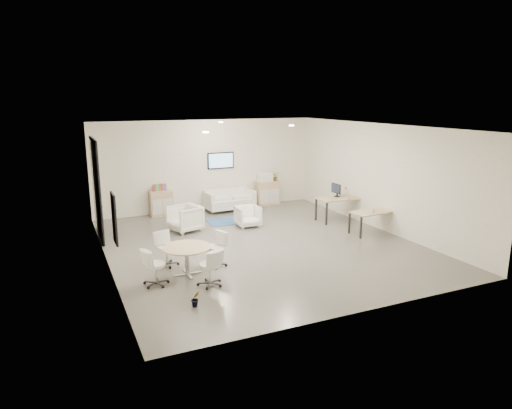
{
  "coord_description": "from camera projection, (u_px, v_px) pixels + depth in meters",
  "views": [
    {
      "loc": [
        -5.0,
        -10.89,
        3.92
      ],
      "look_at": [
        0.07,
        0.4,
        1.03
      ],
      "focal_mm": 32.0,
      "sensor_mm": 36.0,
      "label": 1
    }
  ],
  "objects": [
    {
      "name": "monitor",
      "position": [
        336.0,
        190.0,
        14.91
      ],
      "size": [
        0.2,
        0.5,
        0.44
      ],
      "color": "black",
      "rests_on": "desk_rear"
    },
    {
      "name": "cup",
      "position": [
        373.0,
        211.0,
        13.21
      ],
      "size": [
        0.15,
        0.13,
        0.12
      ],
      "primitive_type": "imported",
      "rotation": [
        0.0,
        0.0,
        0.34
      ],
      "color": "white",
      "rests_on": "desk_front"
    },
    {
      "name": "room_shell",
      "position": [
        260.0,
        187.0,
        12.2
      ],
      "size": [
        9.6,
        10.6,
        4.8
      ],
      "color": "#5A5752",
      "rests_on": "ground"
    },
    {
      "name": "glass_door",
      "position": [
        96.0,
        186.0,
        12.88
      ],
      "size": [
        0.09,
        1.9,
        2.85
      ],
      "color": "black",
      "rests_on": "room_shell"
    },
    {
      "name": "loveseat",
      "position": [
        229.0,
        200.0,
        16.36
      ],
      "size": [
        1.75,
        0.95,
        0.64
      ],
      "rotation": [
        0.0,
        0.0,
        0.06
      ],
      "color": "white",
      "rests_on": "room_shell"
    },
    {
      "name": "armchair_right",
      "position": [
        248.0,
        215.0,
        14.24
      ],
      "size": [
        0.71,
        0.67,
        0.71
      ],
      "primitive_type": "imported",
      "rotation": [
        0.0,
        0.0,
        -0.03
      ],
      "color": "white",
      "rests_on": "room_shell"
    },
    {
      "name": "wall_tv",
      "position": [
        221.0,
        160.0,
        16.33
      ],
      "size": [
        0.98,
        0.06,
        0.58
      ],
      "color": "black",
      "rests_on": "room_shell"
    },
    {
      "name": "plant_cabinet",
      "position": [
        275.0,
        177.0,
        17.16
      ],
      "size": [
        0.38,
        0.4,
        0.25
      ],
      "primitive_type": "imported",
      "rotation": [
        0.0,
        0.0,
        -0.34
      ],
      "color": "#3F7F3F",
      "rests_on": "sideboard_right"
    },
    {
      "name": "sideboard_right",
      "position": [
        267.0,
        193.0,
        17.14
      ],
      "size": [
        0.9,
        0.44,
        0.9
      ],
      "color": "tan",
      "rests_on": "room_shell"
    },
    {
      "name": "plant_floor",
      "position": [
        196.0,
        303.0,
        8.79
      ],
      "size": [
        0.24,
        0.35,
        0.14
      ],
      "primitive_type": "imported",
      "rotation": [
        0.0,
        0.0,
        0.21
      ],
      "color": "#3F7F3F",
      "rests_on": "room_shell"
    },
    {
      "name": "printer",
      "position": [
        265.0,
        177.0,
        16.97
      ],
      "size": [
        0.53,
        0.45,
        0.36
      ],
      "rotation": [
        0.0,
        0.0,
        -0.06
      ],
      "color": "white",
      "rests_on": "sideboard_right"
    },
    {
      "name": "round_table",
      "position": [
        187.0,
        250.0,
        10.26
      ],
      "size": [
        1.1,
        1.1,
        0.67
      ],
      "color": "tan",
      "rests_on": "room_shell"
    },
    {
      "name": "sideboard_left",
      "position": [
        161.0,
        203.0,
        15.57
      ],
      "size": [
        0.77,
        0.4,
        0.86
      ],
      "color": "tan",
      "rests_on": "room_shell"
    },
    {
      "name": "armchair_left",
      "position": [
        185.0,
        217.0,
        13.72
      ],
      "size": [
        1.0,
        1.03,
        0.86
      ],
      "primitive_type": "imported",
      "rotation": [
        0.0,
        0.0,
        -1.27
      ],
      "color": "white",
      "rests_on": "room_shell"
    },
    {
      "name": "desk_front",
      "position": [
        372.0,
        213.0,
        13.44
      ],
      "size": [
        1.37,
        0.79,
        0.68
      ],
      "rotation": [
        0.0,
        0.0,
        0.1
      ],
      "color": "tan",
      "rests_on": "room_shell"
    },
    {
      "name": "ceiling_spots",
      "position": [
        241.0,
        126.0,
        12.5
      ],
      "size": [
        3.14,
        4.14,
        0.03
      ],
      "color": "#FFEAC6",
      "rests_on": "room_shell"
    },
    {
      "name": "desk_rear",
      "position": [
        339.0,
        200.0,
        14.87
      ],
      "size": [
        1.49,
        0.76,
        0.77
      ],
      "rotation": [
        0.0,
        0.0,
        -0.01
      ],
      "color": "tan",
      "rests_on": "room_shell"
    },
    {
      "name": "blue_rug",
      "position": [
        231.0,
        221.0,
        14.95
      ],
      "size": [
        1.57,
        1.12,
        0.01
      ],
      "primitive_type": "cube",
      "rotation": [
        0.0,
        0.0,
        -0.09
      ],
      "color": "#2F5791",
      "rests_on": "room_shell"
    },
    {
      "name": "meeting_chairs",
      "position": [
        187.0,
        258.0,
        10.3
      ],
      "size": [
        2.29,
        2.29,
        0.82
      ],
      "color": "white",
      "rests_on": "room_shell"
    },
    {
      "name": "books",
      "position": [
        159.0,
        188.0,
        15.43
      ],
      "size": [
        0.45,
        0.14,
        0.22
      ],
      "color": "red",
      "rests_on": "sideboard_left"
    },
    {
      "name": "artwork",
      "position": [
        114.0,
        219.0,
        9.21
      ],
      "size": [
        0.05,
        0.54,
        1.04
      ],
      "color": "black",
      "rests_on": "room_shell"
    }
  ]
}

